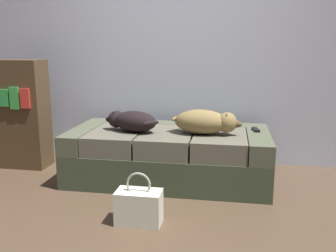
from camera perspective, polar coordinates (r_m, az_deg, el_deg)
ground_plane at (r=2.50m, az=-4.39°, el=-17.13°), size 10.00×10.00×0.00m
back_wall at (r=3.96m, az=1.78°, el=14.72°), size 6.40×0.10×2.80m
couch at (r=3.45m, az=0.14°, el=-4.51°), size 1.82×0.90×0.47m
dog_dark at (r=3.34m, az=-5.66°, el=0.77°), size 0.55×0.33×0.19m
dog_tan at (r=3.23m, az=5.86°, el=0.65°), size 0.64×0.32×0.22m
tv_remote at (r=3.46m, az=13.46°, el=-0.55°), size 0.07×0.16×0.02m
handbag at (r=2.65m, az=-4.55°, el=-12.34°), size 0.32×0.18×0.38m
bookshelf at (r=4.06m, az=-22.07°, el=1.75°), size 0.56×0.30×1.10m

